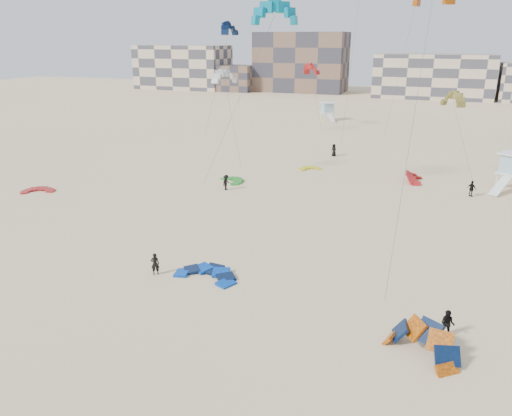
% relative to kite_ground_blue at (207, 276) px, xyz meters
% --- Properties ---
extents(ground, '(320.00, 320.00, 0.00)m').
position_rel_kite_ground_blue_xyz_m(ground, '(0.27, -4.18, 0.00)').
color(ground, beige).
rests_on(ground, ground).
extents(kite_ground_blue, '(4.60, 4.79, 1.06)m').
position_rel_kite_ground_blue_xyz_m(kite_ground_blue, '(0.00, 0.00, 0.00)').
color(kite_ground_blue, blue).
rests_on(kite_ground_blue, ground).
extents(kite_ground_orange, '(5.90, 5.87, 4.30)m').
position_rel_kite_ground_blue_xyz_m(kite_ground_orange, '(14.59, -4.29, 0.00)').
color(kite_ground_orange, orange).
rests_on(kite_ground_orange, ground).
extents(kite_ground_red, '(4.55, 4.61, 0.75)m').
position_rel_kite_ground_blue_xyz_m(kite_ground_red, '(-26.44, 12.20, 0.00)').
color(kite_ground_red, '#B62C0E').
rests_on(kite_ground_red, ground).
extents(kite_ground_green, '(4.64, 4.66, 0.94)m').
position_rel_kite_ground_blue_xyz_m(kite_ground_green, '(-8.09, 23.46, 0.00)').
color(kite_ground_green, green).
rests_on(kite_ground_green, ground).
extents(kite_ground_red_far, '(3.76, 3.63, 3.61)m').
position_rel_kite_ground_blue_xyz_m(kite_ground_red_far, '(11.98, 30.79, 0.00)').
color(kite_ground_red_far, '#B62C0E').
rests_on(kite_ground_red_far, ground).
extents(kite_ground_yellow, '(3.80, 3.85, 0.80)m').
position_rel_kite_ground_blue_xyz_m(kite_ground_yellow, '(-0.98, 32.22, 0.00)').
color(kite_ground_yellow, '#C1C90D').
rests_on(kite_ground_yellow, ground).
extents(kitesurfer_main, '(0.71, 0.63, 1.63)m').
position_rel_kite_ground_blue_xyz_m(kitesurfer_main, '(-3.55, -0.97, 0.82)').
color(kitesurfer_main, black).
rests_on(kitesurfer_main, ground).
extents(kitesurfer_b, '(0.92, 0.79, 1.63)m').
position_rel_kite_ground_blue_xyz_m(kitesurfer_b, '(15.85, -2.07, 0.82)').
color(kitesurfer_b, black).
rests_on(kitesurfer_b, ground).
extents(kitesurfer_c, '(0.83, 1.21, 1.71)m').
position_rel_kite_ground_blue_xyz_m(kitesurfer_c, '(-7.34, 20.05, 0.86)').
color(kitesurfer_c, black).
rests_on(kitesurfer_c, ground).
extents(kitesurfer_d, '(1.06, 0.92, 1.71)m').
position_rel_kite_ground_blue_xyz_m(kitesurfer_d, '(17.99, 26.90, 0.86)').
color(kitesurfer_d, black).
rests_on(kitesurfer_d, ground).
extents(kitesurfer_e, '(1.01, 0.86, 1.75)m').
position_rel_kite_ground_blue_xyz_m(kitesurfer_e, '(0.22, 40.93, 0.88)').
color(kitesurfer_e, black).
rests_on(kitesurfer_e, ground).
extents(kite_fly_teal_a, '(10.44, 5.30, 18.32)m').
position_rel_kite_ground_blue_xyz_m(kite_fly_teal_a, '(-1.64, 19.26, 17.98)').
color(kite_fly_teal_a, '#006D99').
rests_on(kite_fly_teal_a, ground).
extents(kite_fly_grey, '(4.25, 4.20, 11.95)m').
position_rel_kite_ground_blue_xyz_m(kite_fly_grey, '(-9.57, 25.08, 11.69)').
color(kite_fly_grey, white).
rests_on(kite_fly_grey, ground).
extents(kite_fly_olive, '(5.30, 7.30, 9.50)m').
position_rel_kite_ground_blue_xyz_m(kite_fly_olive, '(15.12, 32.03, 9.39)').
color(kite_fly_olive, brown).
rests_on(kite_fly_olive, ground).
extents(kite_fly_navy, '(4.32, 7.75, 17.84)m').
position_rel_kite_ground_blue_xyz_m(kite_fly_navy, '(-18.82, 48.03, 17.27)').
color(kite_fly_navy, '#07183B').
rests_on(kite_fly_navy, ground).
extents(kite_fly_red, '(7.14, 11.30, 11.09)m').
position_rel_kite_ground_blue_xyz_m(kite_fly_red, '(-9.21, 62.98, 10.54)').
color(kite_fly_red, '#B62C0E').
rests_on(kite_fly_red, ground).
extents(lifeguard_tower_far, '(3.62, 5.55, 3.69)m').
position_rel_kite_ground_blue_xyz_m(lifeguard_tower_far, '(-8.13, 73.12, 1.83)').
color(lifeguard_tower_far, white).
rests_on(lifeguard_tower_far, ground).
extents(condo_west_a, '(30.00, 15.00, 14.00)m').
position_rel_kite_ground_blue_xyz_m(condo_west_a, '(-69.73, 125.82, 7.00)').
color(condo_west_a, beige).
rests_on(condo_west_a, ground).
extents(condo_west_b, '(28.00, 14.00, 18.00)m').
position_rel_kite_ground_blue_xyz_m(condo_west_b, '(-29.73, 129.82, 9.00)').
color(condo_west_b, brown).
rests_on(condo_west_b, ground).
extents(condo_mid, '(32.00, 16.00, 12.00)m').
position_rel_kite_ground_blue_xyz_m(condo_mid, '(10.27, 125.82, 6.00)').
color(condo_mid, beige).
rests_on(condo_mid, ground).
extents(condo_fill_left, '(12.00, 10.00, 8.00)m').
position_rel_kite_ground_blue_xyz_m(condo_fill_left, '(-49.73, 123.82, 4.00)').
color(condo_fill_left, brown).
rests_on(condo_fill_left, ground).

